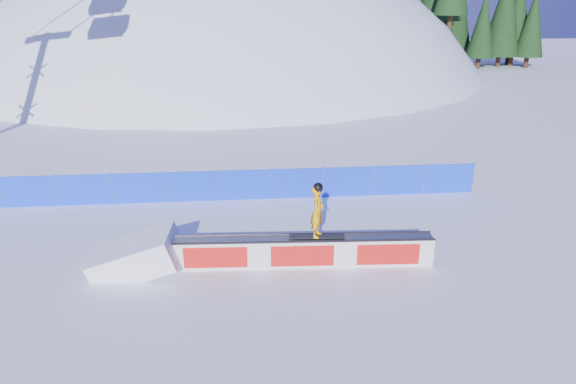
{
  "coord_description": "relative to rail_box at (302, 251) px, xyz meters",
  "views": [
    {
      "loc": [
        1.96,
        -13.96,
        7.35
      ],
      "look_at": [
        3.33,
        1.3,
        1.48
      ],
      "focal_mm": 32.0,
      "sensor_mm": 36.0,
      "label": 1
    }
  ],
  "objects": [
    {
      "name": "safety_fence",
      "position": [
        -3.54,
        5.33,
        0.15
      ],
      "size": [
        22.05,
        0.05,
        1.3
      ],
      "color": "#1038F8",
      "rests_on": "ground"
    },
    {
      "name": "snow_hill",
      "position": [
        -3.54,
        42.83,
        -18.45
      ],
      "size": [
        64.0,
        64.0,
        64.0
      ],
      "color": "white",
      "rests_on": "ground"
    },
    {
      "name": "snow_ramp",
      "position": [
        -4.74,
        0.24,
        -0.45
      ],
      "size": [
        2.61,
        1.71,
        1.58
      ],
      "primitive_type": null,
      "rotation": [
        0.0,
        -0.31,
        -0.05
      ],
      "color": "white",
      "rests_on": "ground"
    },
    {
      "name": "ground",
      "position": [
        -3.54,
        0.83,
        -0.45
      ],
      "size": [
        160.0,
        160.0,
        0.0
      ],
      "primitive_type": "plane",
      "color": "white",
      "rests_on": "ground"
    },
    {
      "name": "rail_box",
      "position": [
        0.0,
        0.0,
        0.0
      ],
      "size": [
        7.61,
        0.92,
        0.91
      ],
      "rotation": [
        0.0,
        0.0,
        -0.05
      ],
      "color": "white",
      "rests_on": "ground"
    },
    {
      "name": "snowboarder",
      "position": [
        0.43,
        -0.02,
        1.27
      ],
      "size": [
        1.59,
        0.65,
        1.64
      ],
      "rotation": [
        0.0,
        0.0,
        1.23
      ],
      "color": "black",
      "rests_on": "rail_box"
    }
  ]
}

